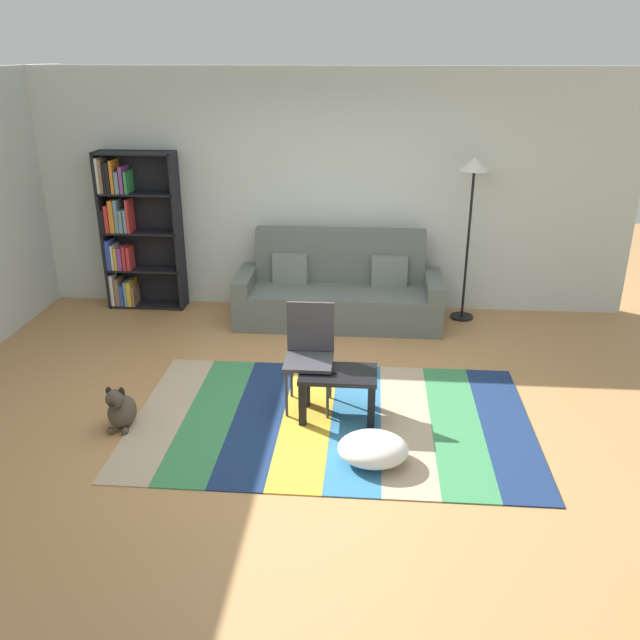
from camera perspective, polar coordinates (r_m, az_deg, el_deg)
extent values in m
plane|color=#B27F4C|center=(5.75, -0.94, -7.53)|extent=(14.00, 14.00, 0.00)
cube|color=silver|center=(7.68, 0.83, 10.90)|extent=(6.80, 0.10, 2.70)
cube|color=tan|center=(5.81, -13.32, -7.75)|extent=(0.41, 2.05, 0.01)
cube|color=#387F4C|center=(5.71, -9.37, -8.02)|extent=(0.41, 2.05, 0.01)
cube|color=navy|center=(5.63, -5.30, -8.26)|extent=(0.41, 2.05, 0.01)
cube|color=gold|center=(5.58, -1.12, -8.46)|extent=(0.41, 2.05, 0.01)
cube|color=teal|center=(5.56, 3.12, -8.62)|extent=(0.41, 2.05, 0.01)
cube|color=tan|center=(5.56, 7.36, -8.74)|extent=(0.41, 2.05, 0.01)
cube|color=#387F4C|center=(5.60, 11.58, -8.80)|extent=(0.41, 2.05, 0.01)
cube|color=navy|center=(5.67, 15.71, -8.82)|extent=(0.41, 2.05, 0.01)
cube|color=#59605B|center=(7.42, 1.59, 1.23)|extent=(1.90, 0.80, 0.40)
cube|color=#59605B|center=(7.54, 1.75, 5.59)|extent=(1.90, 0.20, 0.60)
cube|color=#59605B|center=(7.51, -6.36, 2.01)|extent=(0.18, 0.80, 0.56)
cube|color=#59605B|center=(7.41, 9.65, 1.56)|extent=(0.18, 0.80, 0.56)
cube|color=slate|center=(7.51, -2.52, 4.40)|extent=(0.42, 0.19, 0.36)
cube|color=slate|center=(7.46, 5.92, 4.18)|extent=(0.42, 0.19, 0.36)
cube|color=black|center=(8.13, -17.94, 7.26)|extent=(0.04, 0.28, 1.82)
cube|color=black|center=(7.84, -12.04, 7.34)|extent=(0.04, 0.28, 1.82)
cube|color=black|center=(8.10, -14.74, 7.56)|extent=(0.90, 0.01, 1.82)
cube|color=black|center=(8.23, -14.44, 1.32)|extent=(0.86, 0.28, 0.02)
cube|color=black|center=(8.09, -14.74, 4.27)|extent=(0.86, 0.28, 0.02)
cube|color=black|center=(7.97, -15.04, 7.31)|extent=(0.86, 0.28, 0.02)
cube|color=black|center=(7.88, -15.36, 10.44)|extent=(0.86, 0.28, 0.02)
cube|color=black|center=(7.81, -15.70, 13.63)|extent=(0.86, 0.28, 0.02)
cube|color=silver|center=(8.27, -17.25, 2.53)|extent=(0.04, 0.17, 0.37)
cube|color=#8C6647|center=(8.28, -16.80, 2.46)|extent=(0.05, 0.23, 0.33)
cube|color=#334CB2|center=(8.28, -16.41, 2.23)|extent=(0.04, 0.26, 0.25)
cube|color=#668C99|center=(8.25, -16.12, 2.35)|extent=(0.03, 0.24, 0.29)
cube|color=gold|center=(8.25, -15.81, 2.35)|extent=(0.05, 0.26, 0.29)
cube|color=#8C6647|center=(8.22, -15.54, 2.12)|extent=(0.03, 0.22, 0.23)
cube|color=#334CB2|center=(8.15, -17.53, 5.44)|extent=(0.05, 0.20, 0.35)
cube|color=silver|center=(8.16, -17.15, 5.29)|extent=(0.03, 0.24, 0.29)
cube|color=gold|center=(8.13, -16.95, 5.16)|extent=(0.03, 0.20, 0.26)
cube|color=purple|center=(8.13, -16.59, 5.19)|extent=(0.05, 0.23, 0.26)
cube|color=red|center=(8.09, -16.28, 5.22)|extent=(0.03, 0.20, 0.28)
cube|color=red|center=(8.07, -15.96, 5.17)|extent=(0.04, 0.19, 0.27)
cube|color=black|center=(8.08, -17.86, 8.22)|extent=(0.03, 0.25, 0.26)
cube|color=red|center=(8.02, -17.69, 8.31)|extent=(0.04, 0.17, 0.31)
cube|color=orange|center=(7.99, -17.31, 8.53)|extent=(0.05, 0.17, 0.37)
cube|color=#668C99|center=(7.99, -16.88, 8.60)|extent=(0.04, 0.21, 0.37)
cube|color=#668C99|center=(7.98, -16.53, 8.20)|extent=(0.04, 0.21, 0.26)
cube|color=#668C99|center=(7.98, -16.17, 8.25)|extent=(0.03, 0.23, 0.26)
cube|color=red|center=(7.95, -15.99, 8.65)|extent=(0.03, 0.22, 0.38)
cube|color=silver|center=(7.98, -18.28, 11.76)|extent=(0.03, 0.25, 0.39)
cube|color=#8C6647|center=(7.96, -18.05, 11.72)|extent=(0.03, 0.23, 0.38)
cube|color=black|center=(7.94, -17.80, 11.53)|extent=(0.03, 0.20, 0.33)
cube|color=black|center=(7.94, -17.50, 11.64)|extent=(0.04, 0.24, 0.34)
cube|color=orange|center=(7.92, -17.19, 11.72)|extent=(0.03, 0.25, 0.36)
cube|color=#668C99|center=(7.91, -16.81, 11.30)|extent=(0.04, 0.24, 0.24)
cube|color=purple|center=(7.89, -16.44, 11.53)|extent=(0.04, 0.25, 0.30)
cube|color=green|center=(7.88, -16.10, 11.34)|extent=(0.03, 0.25, 0.24)
cube|color=black|center=(5.43, 1.56, -4.67)|extent=(0.63, 0.40, 0.04)
cube|color=black|center=(5.40, -1.51, -7.24)|extent=(0.06, 0.06, 0.37)
cube|color=black|center=(5.38, 4.42, -7.45)|extent=(0.06, 0.06, 0.37)
cube|color=black|center=(5.68, -1.17, -5.66)|extent=(0.06, 0.06, 0.37)
cube|color=black|center=(5.66, 4.45, -5.85)|extent=(0.06, 0.06, 0.37)
ellipsoid|color=white|center=(5.00, 4.59, -10.97)|extent=(0.52, 0.45, 0.21)
ellipsoid|color=#473D33|center=(5.66, -16.61, -7.53)|extent=(0.22, 0.30, 0.26)
sphere|color=#473D33|center=(5.49, -17.18, -6.47)|extent=(0.15, 0.15, 0.15)
ellipsoid|color=black|center=(5.45, -17.39, -6.86)|extent=(0.06, 0.07, 0.05)
ellipsoid|color=black|center=(5.50, -17.68, -5.85)|extent=(0.05, 0.04, 0.08)
ellipsoid|color=black|center=(5.47, -16.65, -5.93)|extent=(0.05, 0.04, 0.08)
sphere|color=#473D33|center=(5.62, -17.55, -9.04)|extent=(0.06, 0.06, 0.06)
sphere|color=#473D33|center=(5.58, -16.39, -9.15)|extent=(0.06, 0.06, 0.06)
cylinder|color=black|center=(7.79, 12.06, 0.29)|extent=(0.26, 0.26, 0.02)
cylinder|color=black|center=(7.53, 12.56, 6.21)|extent=(0.03, 0.03, 1.65)
cone|color=white|center=(7.34, 13.14, 12.93)|extent=(0.32, 0.32, 0.14)
cube|color=black|center=(5.44, 0.91, -4.29)|extent=(0.09, 0.16, 0.02)
cube|color=#38383D|center=(5.54, -0.97, -3.57)|extent=(0.40, 0.40, 0.03)
cube|color=#38383D|center=(5.61, -0.81, -0.56)|extent=(0.40, 0.03, 0.44)
cylinder|color=#38383D|center=(5.51, -2.90, -6.40)|extent=(0.02, 0.02, 0.42)
cylinder|color=#38383D|center=(5.48, 0.65, -6.55)|extent=(0.02, 0.02, 0.42)
cylinder|color=#38383D|center=(5.81, -2.47, -4.81)|extent=(0.02, 0.02, 0.42)
cylinder|color=#38383D|center=(5.78, 0.89, -4.94)|extent=(0.02, 0.02, 0.42)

